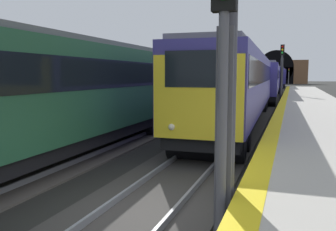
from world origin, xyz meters
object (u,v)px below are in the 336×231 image
railway_signal_far (289,74)px  catenary_mast_near (213,70)px  railway_signal_mid (282,69)px  train_adjacent_platform (158,84)px  railway_signal_near (223,69)px  train_main_approaching (271,78)px

railway_signal_far → catenary_mast_near: bearing=-16.7°
railway_signal_mid → catenary_mast_near: size_ratio=0.78×
railway_signal_far → railway_signal_mid: bearing=0.0°
train_adjacent_platform → railway_signal_mid: (18.23, -6.19, 1.15)m
railway_signal_near → catenary_mast_near: 61.32m
railway_signal_far → railway_signal_near: bearing=0.0°
catenary_mast_near → railway_signal_far: bearing=-16.7°
train_main_approaching → catenary_mast_near: catenary_mast_near is taller
railway_signal_near → train_main_approaching: bearing=-177.7°
train_adjacent_platform → railway_signal_far: bearing=-4.3°
railway_signal_far → catenary_mast_near: catenary_mast_near is taller
train_adjacent_platform → railway_signal_far: size_ratio=7.64×
train_main_approaching → railway_signal_near: size_ratio=17.44×
railway_signal_far → catenary_mast_near: size_ratio=0.64×
train_main_approaching → catenary_mast_near: size_ratio=11.50×
train_adjacent_platform → railway_signal_near: 14.65m
train_main_approaching → catenary_mast_near: bearing=-140.5°
railway_signal_mid → railway_signal_far: railway_signal_mid is taller
railway_signal_mid → railway_signal_near: bearing=0.0°
train_main_approaching → railway_signal_near: railway_signal_near is taller
train_adjacent_platform → catenary_mast_near: 47.17m
train_main_approaching → train_adjacent_platform: bearing=-8.8°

